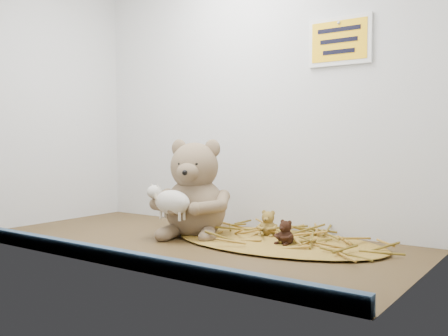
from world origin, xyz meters
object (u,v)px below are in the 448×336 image
Objects in this scene: mini_teddy_tan at (268,222)px; mini_teddy_brown at (286,231)px; toy_lamb at (172,202)px; main_teddy at (195,188)px.

mini_teddy_tan is 12.23cm from mini_teddy_brown.
mini_teddy_brown is (29.23, 10.09, -6.34)cm from toy_lamb.
main_teddy is 4.38× the size of mini_teddy_brown.
mini_teddy_tan is (19.69, 7.77, -9.16)cm from main_teddy.
toy_lamb is at bearing -149.65° from mini_teddy_brown.
toy_lamb is 2.02× the size of mini_teddy_tan.
mini_teddy_brown is at bearing -50.86° from mini_teddy_tan.
mini_teddy_brown is at bearing -21.13° from main_teddy.
toy_lamb is at bearing -111.39° from main_teddy.
toy_lamb is 2.27× the size of mini_teddy_brown.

